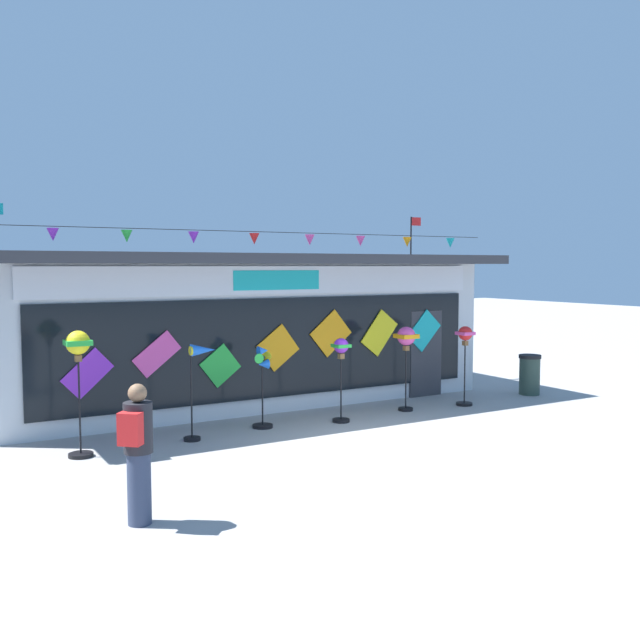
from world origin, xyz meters
TOP-DOWN VIEW (x-y plane):
  - ground_plane at (0.00, 0.00)m, footprint 80.00×80.00m
  - kite_shop_building at (-0.49, 5.63)m, footprint 11.21×5.32m
  - wind_spinner_far_left at (-4.69, 2.10)m, footprint 0.39×0.39m
  - wind_spinner_left at (-2.63, 2.20)m, footprint 0.61×0.33m
  - wind_spinner_center_left at (-1.30, 2.43)m, footprint 0.44×0.39m
  - wind_spinner_center_right at (0.23, 2.13)m, footprint 0.34×0.34m
  - wind_spinner_right at (1.98, 2.35)m, footprint 0.40×0.40m
  - wind_spinner_far_right at (3.44, 2.15)m, footprint 0.36×0.36m
  - person_mid_plaza at (-4.72, -1.29)m, footprint 0.45×0.47m
  - trash_bin at (5.66, 2.36)m, footprint 0.52×0.52m

SIDE VIEW (x-z plane):
  - ground_plane at x=0.00m, z-range 0.00..0.00m
  - trash_bin at x=5.66m, z-range 0.01..0.95m
  - person_mid_plaza at x=-4.72m, z-range 0.05..1.73m
  - wind_spinner_center_left at x=-1.30m, z-range 0.22..1.78m
  - wind_spinner_center_right at x=0.23m, z-range 0.39..2.04m
  - wind_spinner_left at x=-2.63m, z-range 0.42..2.11m
  - wind_spinner_far_right at x=3.44m, z-range 0.43..2.17m
  - wind_spinner_right at x=1.98m, z-range 0.56..2.34m
  - wind_spinner_far_left at x=-4.69m, z-range 0.60..2.63m
  - kite_shop_building at x=-0.49m, z-range -0.51..3.85m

